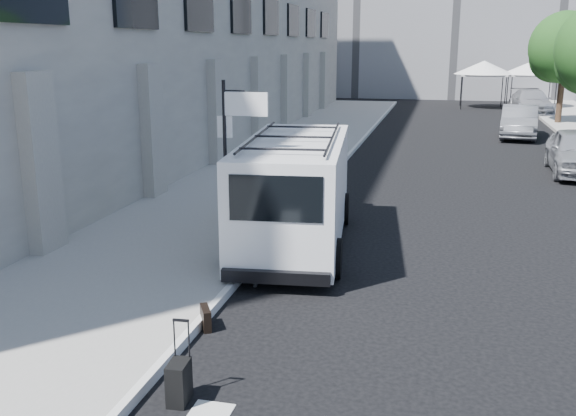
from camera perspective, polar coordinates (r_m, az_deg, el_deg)
The scene contains 13 objects.
ground at distance 9.74m, azimuth 3.24°, elevation -11.95°, with size 120.00×120.00×0.00m, color black.
sidewalk_left at distance 25.62m, azimuth 0.40°, elevation 4.87°, with size 4.50×48.00×0.15m, color gray.
building_left at distance 29.66m, azimuth -13.05°, elevation 17.30°, with size 10.00×44.00×12.00m, color gray.
sign_pole at distance 12.53m, azimuth -4.63°, elevation 6.72°, with size 1.03×0.07×3.50m.
tree_far at distance 38.22m, azimuth 23.22°, elevation 12.76°, with size 3.80×3.83×6.03m.
tent_left at distance 46.69m, azimuth 17.03°, elevation 11.82°, with size 4.00×4.00×3.20m.
tent_right at distance 47.46m, azimuth 20.93°, elevation 11.54°, with size 4.00×4.00×3.20m.
businessman at distance 11.64m, azimuth -3.84°, elevation -2.84°, with size 0.64×0.42×1.75m, color #333335.
briefcase at distance 10.22m, azimuth -7.33°, elevation -9.67°, with size 0.12×0.44×0.34m, color black.
suitcase at distance 8.29m, azimuth -9.67°, elevation -15.00°, with size 0.26×0.39×1.04m.
cargo_van at distance 14.00m, azimuth 0.69°, elevation 1.59°, with size 2.71×6.41×2.34m.
parked_car_b at distance 32.40m, azimuth 19.86°, elevation 7.23°, with size 1.58×4.55×1.50m, color slate.
parked_car_c at distance 43.61m, azimuth 20.78°, elevation 8.80°, with size 2.13×5.24×1.52m, color #98999F.
Camera 1 is at (1.53, -8.59, 4.32)m, focal length 40.00 mm.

